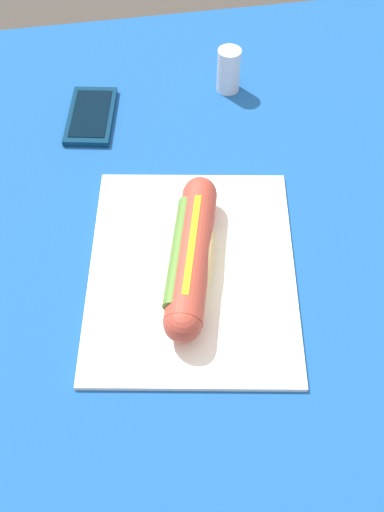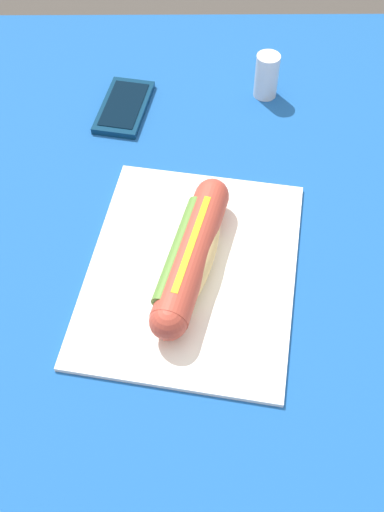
{
  "view_description": "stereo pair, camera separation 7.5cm",
  "coord_description": "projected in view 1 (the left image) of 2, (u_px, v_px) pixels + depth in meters",
  "views": [
    {
      "loc": [
        -0.45,
        0.12,
        1.38
      ],
      "look_at": [
        0.0,
        0.04,
        0.79
      ],
      "focal_mm": 44.25,
      "sensor_mm": 36.0,
      "label": 1
    },
    {
      "loc": [
        -0.46,
        0.05,
        1.38
      ],
      "look_at": [
        0.0,
        0.04,
        0.79
      ],
      "focal_mm": 44.25,
      "sensor_mm": 36.0,
      "label": 2
    }
  ],
  "objects": [
    {
      "name": "ground_plane",
      "position": [
        212.0,
        474.0,
        1.38
      ],
      "size": [
        6.0,
        6.0,
        0.0
      ],
      "primitive_type": "plane",
      "color": "#47423D",
      "rests_on": "ground"
    },
    {
      "name": "dining_table",
      "position": [
        223.0,
        320.0,
        0.88
      ],
      "size": [
        1.14,
        1.01,
        0.76
      ],
      "color": "brown",
      "rests_on": "ground"
    },
    {
      "name": "paper_wrapper",
      "position": [
        192.0,
        269.0,
        0.77
      ],
      "size": [
        0.36,
        0.3,
        0.01
      ],
      "primitive_type": "cube",
      "rotation": [
        0.0,
        0.0,
        -0.18
      ],
      "color": "white",
      "rests_on": "dining_table"
    },
    {
      "name": "cell_phone",
      "position": [
        91.0,
        116.0,
        0.95
      ],
      "size": [
        0.14,
        0.09,
        0.01
      ],
      "color": "#0A2D4C",
      "rests_on": "dining_table"
    },
    {
      "name": "salt_shaker",
      "position": [
        229.0,
        70.0,
        0.97
      ],
      "size": [
        0.04,
        0.04,
        0.07
      ],
      "primitive_type": "cylinder",
      "color": "silver",
      "rests_on": "dining_table"
    },
    {
      "name": "hot_dog",
      "position": [
        191.0,
        254.0,
        0.75
      ],
      "size": [
        0.23,
        0.1,
        0.05
      ],
      "color": "#E5BC75",
      "rests_on": "paper_wrapper"
    }
  ]
}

